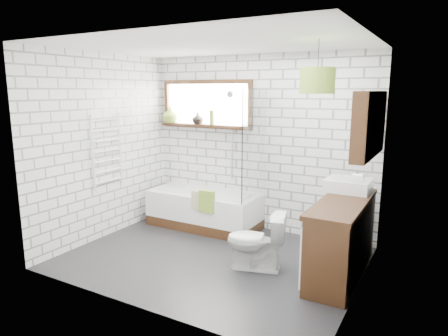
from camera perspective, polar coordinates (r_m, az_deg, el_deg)
The scene contains 22 objects.
floor at distance 4.98m, azimuth -1.74°, elevation -12.78°, with size 3.40×2.60×0.01m, color black.
ceiling at distance 4.58m, azimuth -1.93°, elevation 17.28°, with size 3.40×2.60×0.01m, color white.
wall_back at distance 5.76m, azimuth 4.89°, elevation 3.46°, with size 3.40×0.01×2.50m, color white.
wall_front at distance 3.59m, azimuth -12.66°, elevation -1.41°, with size 3.40×0.01×2.50m, color white.
wall_left at distance 5.68m, azimuth -16.74°, elevation 2.92°, with size 0.01×2.60×2.50m, color white.
wall_right at distance 4.03m, azimuth 19.43°, elevation -0.43°, with size 0.01×2.60×2.50m, color white.
window at distance 6.08m, azimuth -2.60°, elevation 9.08°, with size 1.52×0.16×0.68m, color black.
towel_radiator at distance 5.66m, azimuth -16.39°, elevation 2.39°, with size 0.06×0.52×1.00m, color white.
mirror_cabinet at distance 4.57m, azimuth 20.03°, elevation 5.91°, with size 0.16×1.20×0.70m, color black.
shower_riser at distance 5.89m, azimuth 1.17°, elevation 4.64°, with size 0.02×0.02×1.30m, color silver.
bathtub at distance 5.98m, azimuth -2.82°, elevation -5.90°, with size 1.64×0.73×0.53m, color white.
shower_screen at distance 5.38m, azimuth 4.33°, elevation 3.27°, with size 0.02×0.72×1.50m, color white.
towel_green at distance 5.48m, azimuth -2.48°, elevation -4.81°, with size 0.23×0.06×0.31m, color olive.
towel_beige at distance 5.55m, azimuth -3.73°, elevation -4.61°, with size 0.20×0.05×0.25m, color tan.
vanity at distance 4.60m, azimuth 16.48°, elevation -9.60°, with size 0.47×1.47×0.84m, color black.
basin at distance 4.91m, azimuth 17.34°, elevation -2.34°, with size 0.50×0.43×0.14m, color white.
tap at distance 4.87m, azimuth 19.22°, elevation -1.85°, with size 0.03×0.03×0.16m, color silver.
toilet at distance 4.59m, azimuth 4.56°, elevation -10.36°, with size 0.65×0.37×0.67m, color white.
vase_olive at distance 6.43m, azimuth -7.70°, elevation 7.39°, with size 0.24×0.24×0.26m, color olive.
vase_dark at distance 6.14m, azimuth -3.79°, elevation 6.94°, with size 0.17×0.17×0.18m, color black.
bottle at distance 6.00m, azimuth -1.75°, elevation 7.04°, with size 0.07×0.07×0.22m, color olive.
pendant at distance 4.13m, azimuth 13.19°, elevation 12.05°, with size 0.34×0.34×0.25m, color olive.
Camera 1 is at (2.36, -3.90, 2.01)m, focal length 32.00 mm.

